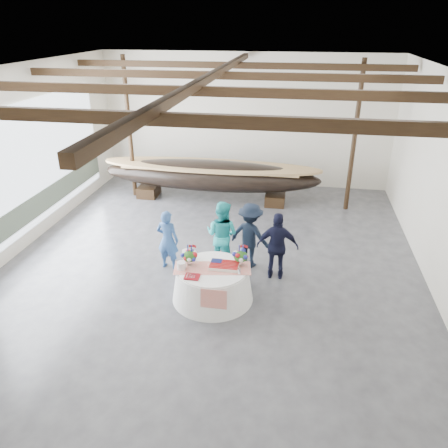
# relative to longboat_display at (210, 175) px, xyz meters

# --- Properties ---
(floor) EXTENTS (10.00, 12.00, 0.01)m
(floor) POSITION_rel_longboat_display_xyz_m (0.87, -4.10, -0.85)
(floor) COLOR #3D3D42
(floor) RESTS_ON ground
(wall_back) EXTENTS (10.00, 0.02, 4.50)m
(wall_back) POSITION_rel_longboat_display_xyz_m (0.87, 1.90, 1.40)
(wall_back) COLOR silver
(wall_back) RESTS_ON ground
(wall_front) EXTENTS (10.00, 0.02, 4.50)m
(wall_front) POSITION_rel_longboat_display_xyz_m (0.87, -10.10, 1.40)
(wall_front) COLOR silver
(wall_front) RESTS_ON ground
(wall_left) EXTENTS (0.02, 12.00, 4.50)m
(wall_left) POSITION_rel_longboat_display_xyz_m (-4.13, -4.10, 1.40)
(wall_left) COLOR silver
(wall_left) RESTS_ON ground
(wall_right) EXTENTS (0.02, 12.00, 4.50)m
(wall_right) POSITION_rel_longboat_display_xyz_m (5.87, -4.10, 1.40)
(wall_right) COLOR silver
(wall_right) RESTS_ON ground
(ceiling) EXTENTS (10.00, 12.00, 0.01)m
(ceiling) POSITION_rel_longboat_display_xyz_m (0.87, -4.10, 3.65)
(ceiling) COLOR white
(ceiling) RESTS_ON wall_back
(pavilion_structure) EXTENTS (9.80, 11.76, 4.50)m
(pavilion_structure) POSITION_rel_longboat_display_xyz_m (0.87, -3.37, 3.15)
(pavilion_structure) COLOR black
(pavilion_structure) RESTS_ON ground
(open_bay) EXTENTS (0.03, 7.00, 3.20)m
(open_bay) POSITION_rel_longboat_display_xyz_m (-4.08, -3.10, 0.97)
(open_bay) COLOR silver
(open_bay) RESTS_ON ground
(longboat_display) EXTENTS (7.12, 1.42, 1.33)m
(longboat_display) POSITION_rel_longboat_display_xyz_m (0.00, 0.00, 0.00)
(longboat_display) COLOR black
(longboat_display) RESTS_ON ground
(banquet_table) EXTENTS (1.73, 1.73, 0.74)m
(banquet_table) POSITION_rel_longboat_display_xyz_m (1.18, -5.53, -0.48)
(banquet_table) COLOR white
(banquet_table) RESTS_ON ground
(tabletop_items) EXTENTS (1.67, 0.95, 0.40)m
(tabletop_items) POSITION_rel_longboat_display_xyz_m (1.17, -5.42, 0.04)
(tabletop_items) COLOR red
(tabletop_items) RESTS_ON banquet_table
(guest_woman_blue) EXTENTS (0.58, 0.43, 1.48)m
(guest_woman_blue) POSITION_rel_longboat_display_xyz_m (-0.11, -4.44, -0.11)
(guest_woman_blue) COLOR #2A4E86
(guest_woman_blue) RESTS_ON ground
(guest_woman_teal) EXTENTS (0.96, 0.85, 1.67)m
(guest_woman_teal) POSITION_rel_longboat_display_xyz_m (1.13, -4.14, -0.02)
(guest_woman_teal) COLOR #22AEB1
(guest_woman_teal) RESTS_ON ground
(guest_man_left) EXTENTS (1.19, 0.94, 1.61)m
(guest_man_left) POSITION_rel_longboat_display_xyz_m (1.79, -4.00, -0.05)
(guest_man_left) COLOR black
(guest_man_left) RESTS_ON ground
(guest_man_right) EXTENTS (0.95, 0.41, 1.61)m
(guest_man_right) POSITION_rel_longboat_display_xyz_m (2.46, -4.44, -0.05)
(guest_man_right) COLOR black
(guest_man_right) RESTS_ON ground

